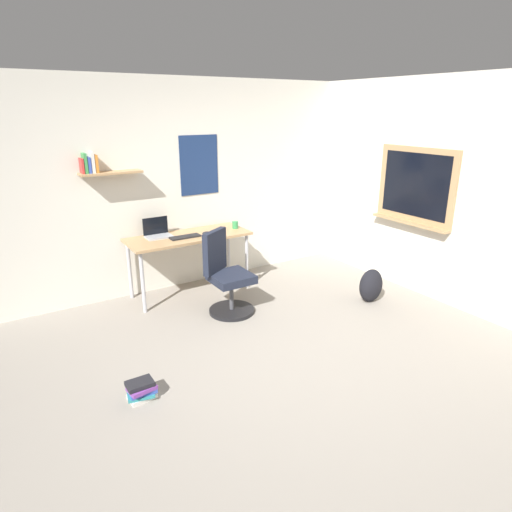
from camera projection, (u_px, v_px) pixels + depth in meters
The scene contains 11 objects.
ground_plane at pixel (291, 368), 4.00m from camera, with size 5.20×5.20×0.00m, color gray.
wall_back at pixel (177, 186), 5.54m from camera, with size 5.00×0.30×2.60m.
wall_right at pixel (471, 198), 4.85m from camera, with size 0.22×5.00×2.60m.
desk at pixel (189, 241), 5.41m from camera, with size 1.49×0.60×0.76m.
office_chair at pixel (226, 278), 4.98m from camera, with size 0.55×0.56×0.95m.
laptop at pixel (157, 232), 5.32m from camera, with size 0.31×0.21×0.23m.
keyboard at pixel (185, 237), 5.29m from camera, with size 0.37×0.13×0.02m, color black.
computer_mouse at pixel (206, 233), 5.43m from camera, with size 0.10×0.06×0.03m, color #262628.
coffee_mug at pixel (235, 225), 5.68m from camera, with size 0.08×0.08×0.09m, color #338C4C.
backpack at pixel (371, 286), 5.31m from camera, with size 0.32×0.22×0.41m, color black.
book_stack_on_floor at pixel (141, 390), 3.54m from camera, with size 0.24×0.20×0.16m.
Camera 1 is at (-2.13, -2.75, 2.24)m, focal length 30.92 mm.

